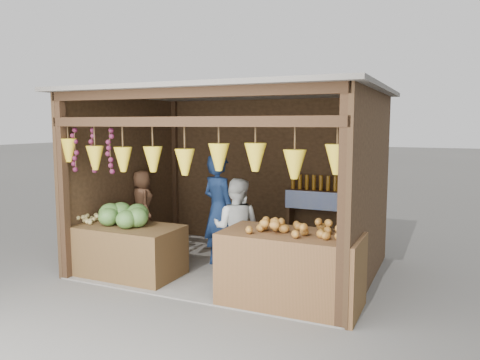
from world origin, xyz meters
name	(u,v)px	position (x,y,z in m)	size (l,w,h in m)	color
ground	(234,267)	(0.00, 0.00, 0.00)	(80.00, 80.00, 0.00)	#514F49
stall_structure	(231,158)	(-0.03, -0.04, 1.67)	(4.30, 3.30, 2.66)	slate
back_shelf	(324,203)	(1.05, 1.28, 0.87)	(1.25, 0.32, 1.32)	#382314
counter_left	(129,251)	(-1.21, -0.97, 0.36)	(1.49, 0.85, 0.73)	#442E16
counter_right	(291,269)	(1.25, -1.07, 0.44)	(1.66, 0.85, 0.89)	#52381B
stool	(143,243)	(-1.82, 0.20, 0.13)	(0.29, 0.29, 0.27)	black
man_standing	(219,211)	(-0.22, -0.07, 0.87)	(0.63, 0.41, 1.73)	#122243
woman_standing	(236,228)	(0.22, -0.39, 0.71)	(0.69, 0.54, 1.42)	silver
vendor_seated	(142,203)	(-1.82, 0.20, 0.83)	(0.55, 0.36, 1.12)	brown
melon_pile	(126,215)	(-1.25, -0.96, 0.89)	(1.00, 0.50, 0.32)	#1B4B14
tanfruit_pile	(90,218)	(-1.87, -1.00, 0.79)	(0.34, 0.40, 0.13)	#998647
mango_pile	(300,224)	(1.34, -1.04, 1.00)	(1.40, 0.64, 0.22)	#C73E1A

